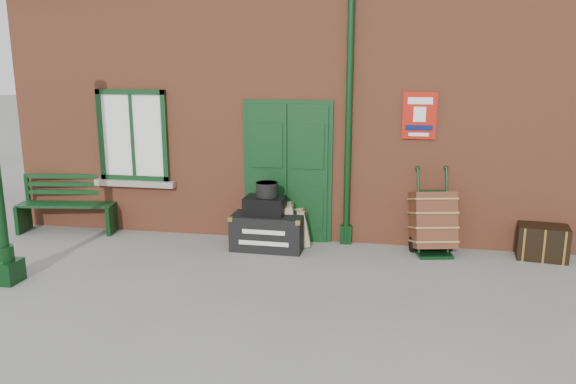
% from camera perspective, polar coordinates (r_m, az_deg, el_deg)
% --- Properties ---
extents(ground, '(80.00, 80.00, 0.00)m').
position_cam_1_polar(ground, '(7.79, 0.19, -8.21)').
color(ground, gray).
rests_on(ground, ground).
extents(station_building, '(10.30, 4.30, 4.36)m').
position_cam_1_polar(station_building, '(10.74, 3.54, 9.45)').
color(station_building, brown).
rests_on(station_building, ground).
extents(bench, '(1.66, 0.72, 1.00)m').
position_cam_1_polar(bench, '(10.26, -21.42, -0.98)').
color(bench, '#0D3315').
rests_on(bench, ground).
extents(houdini_trunk, '(1.11, 0.62, 0.55)m').
position_cam_1_polar(houdini_trunk, '(8.70, -2.03, -4.02)').
color(houdini_trunk, black).
rests_on(houdini_trunk, ground).
extents(strongbox, '(0.61, 0.45, 0.27)m').
position_cam_1_polar(strongbox, '(8.60, -2.38, -1.38)').
color(strongbox, black).
rests_on(strongbox, houdini_trunk).
extents(hatbox, '(0.33, 0.33, 0.22)m').
position_cam_1_polar(hatbox, '(8.56, -2.15, 0.26)').
color(hatbox, black).
rests_on(hatbox, strongbox).
extents(suitcase_back, '(0.40, 0.50, 0.66)m').
position_cam_1_polar(suitcase_back, '(8.88, 0.30, -3.26)').
color(suitcase_back, tan).
rests_on(suitcase_back, ground).
extents(suitcase_front, '(0.32, 0.45, 0.57)m').
position_cam_1_polar(suitcase_front, '(8.87, 1.45, -3.61)').
color(suitcase_front, tan).
rests_on(suitcase_front, ground).
extents(porter_trolley, '(0.74, 0.78, 1.27)m').
position_cam_1_polar(porter_trolley, '(8.72, 14.49, -2.90)').
color(porter_trolley, black).
rests_on(porter_trolley, ground).
extents(dark_trunk, '(0.75, 0.54, 0.50)m').
position_cam_1_polar(dark_trunk, '(9.07, 24.43, -4.66)').
color(dark_trunk, black).
rests_on(dark_trunk, ground).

